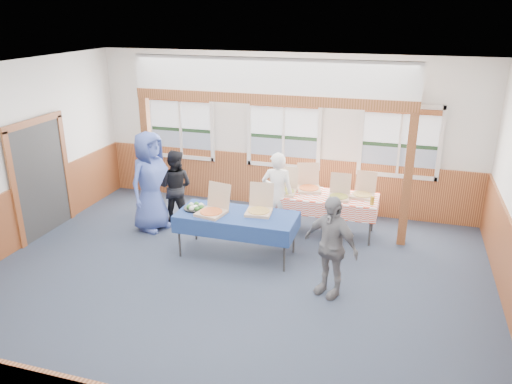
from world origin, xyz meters
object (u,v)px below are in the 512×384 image
table_right (326,198)px  woman_white (277,194)px  table_left (237,217)px  woman_black (175,187)px  man_blue (151,181)px  person_grey (330,246)px

table_right → woman_white: bearing=-162.4°
table_right → table_left: bearing=-136.3°
woman_white → woman_black: 2.06m
woman_black → man_blue: (-0.28, -0.44, 0.22)m
person_grey → table_left: bearing=-177.8°
table_left → woman_white: woman_white is taller
table_right → person_grey: size_ratio=1.24×
woman_black → person_grey: size_ratio=0.95×
person_grey → man_blue: bearing=-173.7°
table_right → person_grey: person_grey is taller
woman_white → person_grey: (1.26, -1.80, -0.02)m
man_blue → person_grey: (3.59, -1.35, -0.18)m
man_blue → person_grey: bearing=-91.9°
man_blue → table_right: bearing=-58.0°
woman_black → person_grey: person_grey is taller
table_left → person_grey: bearing=-10.6°
table_left → woman_black: bearing=162.0°
table_left → woman_black: (-1.61, 1.01, 0.03)m
woman_white → woman_black: (-2.05, -0.01, -0.06)m
woman_black → person_grey: (3.31, -1.79, 0.04)m
table_right → woman_black: size_ratio=1.31×
woman_white → person_grey: woman_white is taller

